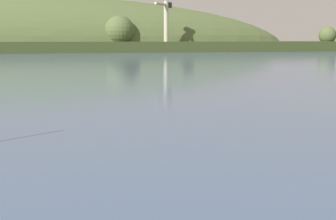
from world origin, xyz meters
name	(u,v)px	position (x,y,z in m)	size (l,w,h in m)	color
dockside_crane	(166,27)	(61.11, 226.25, 11.63)	(11.42, 12.43, 23.79)	#4C4C51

